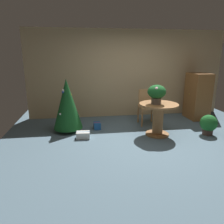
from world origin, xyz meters
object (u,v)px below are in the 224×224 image
at_px(holiday_tree, 67,104).
at_px(gift_box_blue, 97,126).
at_px(flower_vase, 157,93).
at_px(wooden_chair_far, 147,105).
at_px(round_dining_table, 158,115).
at_px(potted_plant, 209,124).
at_px(wooden_cabinet, 198,96).
at_px(gift_box_cream, 83,135).

relative_size(holiday_tree, gift_box_blue, 5.44).
relative_size(flower_vase, wooden_chair_far, 0.47).
bearing_deg(round_dining_table, potted_plant, -7.64).
bearing_deg(round_dining_table, flower_vase, -161.74).
distance_m(wooden_chair_far, potted_plant, 1.64).
relative_size(flower_vase, gift_box_blue, 1.83).
relative_size(flower_vase, potted_plant, 0.90).
bearing_deg(gift_box_blue, round_dining_table, -24.64).
distance_m(flower_vase, wooden_cabinet, 2.14).
relative_size(gift_box_blue, wooden_cabinet, 0.18).
xyz_separation_m(holiday_tree, gift_box_blue, (0.73, 0.04, -0.62)).
bearing_deg(potted_plant, wooden_chair_far, 138.64).
relative_size(round_dining_table, holiday_tree, 0.69).
height_order(holiday_tree, wooden_cabinet, wooden_cabinet).
height_order(wooden_chair_far, wooden_cabinet, wooden_cabinet).
bearing_deg(potted_plant, gift_box_blue, 162.86).
bearing_deg(wooden_chair_far, wooden_cabinet, 9.63).
bearing_deg(potted_plant, round_dining_table, 172.36).
xyz_separation_m(wooden_chair_far, gift_box_cream, (-1.77, -0.86, -0.46)).
relative_size(round_dining_table, wooden_chair_far, 0.95).
distance_m(round_dining_table, gift_box_blue, 1.59).
relative_size(flower_vase, wooden_cabinet, 0.33).
xyz_separation_m(round_dining_table, wooden_cabinet, (1.65, 1.18, 0.19)).
relative_size(round_dining_table, flower_vase, 2.04).
distance_m(gift_box_blue, potted_plant, 2.74).
xyz_separation_m(holiday_tree, gift_box_cream, (0.36, -0.56, -0.62)).
height_order(flower_vase, holiday_tree, holiday_tree).
height_order(round_dining_table, wooden_cabinet, wooden_cabinet).
distance_m(wooden_chair_far, wooden_cabinet, 1.68).
relative_size(holiday_tree, potted_plant, 2.68).
bearing_deg(gift_box_cream, gift_box_blue, 58.34).
bearing_deg(flower_vase, gift_box_blue, 153.19).
height_order(gift_box_cream, wooden_cabinet, wooden_cabinet).
height_order(flower_vase, wooden_cabinet, wooden_cabinet).
xyz_separation_m(round_dining_table, holiday_tree, (-2.13, 0.60, 0.22)).
distance_m(holiday_tree, wooden_cabinet, 3.82).
height_order(holiday_tree, potted_plant, holiday_tree).
bearing_deg(holiday_tree, potted_plant, -12.86).
bearing_deg(gift_box_blue, flower_vase, -26.81).
relative_size(round_dining_table, potted_plant, 1.84).
xyz_separation_m(wooden_chair_far, gift_box_blue, (-1.40, -0.26, -0.46)).
xyz_separation_m(flower_vase, wooden_chair_far, (0.08, 0.93, -0.49)).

